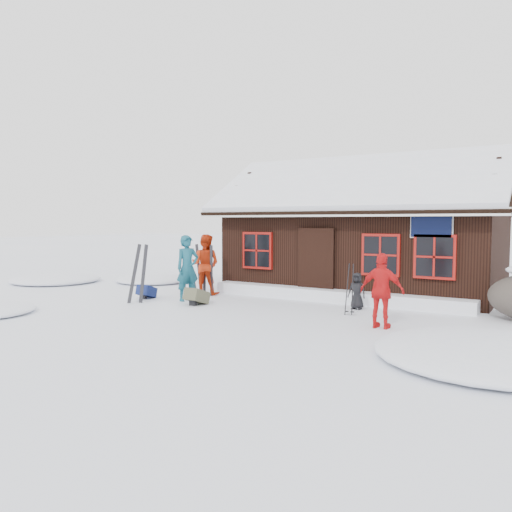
{
  "coord_description": "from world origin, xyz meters",
  "views": [
    {
      "loc": [
        6.99,
        -10.72,
        2.26
      ],
      "look_at": [
        -0.21,
        0.92,
        1.3
      ],
      "focal_mm": 35.0,
      "sensor_mm": 36.0,
      "label": 1
    }
  ],
  "objects_px": {
    "skier_orange_right": "(382,291)",
    "skier_crouched": "(357,291)",
    "backpack_olive": "(197,299)",
    "skier_teal": "(188,268)",
    "skier_orange_left": "(205,265)",
    "ski_poles": "(350,290)",
    "backpack_blue": "(147,294)",
    "ski_pair_left": "(139,274)"
  },
  "relations": [
    {
      "from": "backpack_blue",
      "to": "backpack_olive",
      "type": "relative_size",
      "value": 0.88
    },
    {
      "from": "skier_teal",
      "to": "ski_pair_left",
      "type": "height_order",
      "value": "skier_teal"
    },
    {
      "from": "skier_teal",
      "to": "skier_crouched",
      "type": "distance_m",
      "value": 4.75
    },
    {
      "from": "backpack_blue",
      "to": "backpack_olive",
      "type": "height_order",
      "value": "backpack_olive"
    },
    {
      "from": "skier_orange_right",
      "to": "backpack_blue",
      "type": "bearing_deg",
      "value": -2.76
    },
    {
      "from": "skier_orange_right",
      "to": "ski_poles",
      "type": "bearing_deg",
      "value": -43.29
    },
    {
      "from": "ski_poles",
      "to": "backpack_blue",
      "type": "xyz_separation_m",
      "value": [
        -5.99,
        -0.69,
        -0.46
      ]
    },
    {
      "from": "backpack_olive",
      "to": "skier_orange_left",
      "type": "bearing_deg",
      "value": 122.04
    },
    {
      "from": "skier_orange_left",
      "to": "skier_crouched",
      "type": "height_order",
      "value": "skier_orange_left"
    },
    {
      "from": "skier_crouched",
      "to": "ski_poles",
      "type": "distance_m",
      "value": 0.88
    },
    {
      "from": "skier_orange_right",
      "to": "skier_crouched",
      "type": "xyz_separation_m",
      "value": [
        -1.26,
        1.93,
        -0.33
      ]
    },
    {
      "from": "skier_teal",
      "to": "backpack_olive",
      "type": "distance_m",
      "value": 1.1
    },
    {
      "from": "skier_teal",
      "to": "skier_orange_right",
      "type": "height_order",
      "value": "skier_teal"
    },
    {
      "from": "ski_poles",
      "to": "skier_crouched",
      "type": "bearing_deg",
      "value": 98.93
    },
    {
      "from": "ski_poles",
      "to": "skier_teal",
      "type": "bearing_deg",
      "value": -175.54
    },
    {
      "from": "skier_teal",
      "to": "skier_orange_left",
      "type": "xyz_separation_m",
      "value": [
        -0.3,
        1.21,
        -0.0
      ]
    },
    {
      "from": "skier_teal",
      "to": "skier_orange_right",
      "type": "bearing_deg",
      "value": -72.66
    },
    {
      "from": "ski_poles",
      "to": "backpack_olive",
      "type": "height_order",
      "value": "ski_poles"
    },
    {
      "from": "ski_pair_left",
      "to": "backpack_olive",
      "type": "relative_size",
      "value": 2.84
    },
    {
      "from": "skier_teal",
      "to": "ski_pair_left",
      "type": "distance_m",
      "value": 1.36
    },
    {
      "from": "skier_orange_left",
      "to": "skier_crouched",
      "type": "distance_m",
      "value": 4.89
    },
    {
      "from": "skier_orange_right",
      "to": "backpack_blue",
      "type": "height_order",
      "value": "skier_orange_right"
    },
    {
      "from": "skier_orange_left",
      "to": "backpack_blue",
      "type": "height_order",
      "value": "skier_orange_left"
    },
    {
      "from": "backpack_olive",
      "to": "skier_teal",
      "type": "bearing_deg",
      "value": 148.96
    },
    {
      "from": "skier_crouched",
      "to": "ski_poles",
      "type": "relative_size",
      "value": 0.73
    },
    {
      "from": "skier_orange_left",
      "to": "backpack_olive",
      "type": "distance_m",
      "value": 2.05
    },
    {
      "from": "skier_crouched",
      "to": "backpack_blue",
      "type": "relative_size",
      "value": 1.8
    },
    {
      "from": "skier_orange_right",
      "to": "backpack_blue",
      "type": "xyz_separation_m",
      "value": [
        -7.12,
        0.38,
        -0.65
      ]
    },
    {
      "from": "skier_teal",
      "to": "skier_crouched",
      "type": "relative_size",
      "value": 1.98
    },
    {
      "from": "skier_teal",
      "to": "ski_poles",
      "type": "relative_size",
      "value": 1.45
    },
    {
      "from": "skier_teal",
      "to": "ski_pair_left",
      "type": "relative_size",
      "value": 1.11
    },
    {
      "from": "backpack_blue",
      "to": "backpack_olive",
      "type": "xyz_separation_m",
      "value": [
        1.94,
        -0.1,
        0.02
      ]
    },
    {
      "from": "skier_orange_right",
      "to": "skier_crouched",
      "type": "relative_size",
      "value": 1.69
    },
    {
      "from": "skier_crouched",
      "to": "ski_pair_left",
      "type": "distance_m",
      "value": 5.9
    },
    {
      "from": "skier_orange_right",
      "to": "backpack_olive",
      "type": "distance_m",
      "value": 5.22
    },
    {
      "from": "skier_teal",
      "to": "backpack_blue",
      "type": "relative_size",
      "value": 3.56
    },
    {
      "from": "skier_crouched",
      "to": "backpack_olive",
      "type": "bearing_deg",
      "value": -156.79
    },
    {
      "from": "backpack_blue",
      "to": "skier_teal",
      "type": "bearing_deg",
      "value": 2.54
    },
    {
      "from": "skier_teal",
      "to": "backpack_blue",
      "type": "xyz_separation_m",
      "value": [
        -1.28,
        -0.32,
        -0.79
      ]
    },
    {
      "from": "ski_pair_left",
      "to": "backpack_blue",
      "type": "bearing_deg",
      "value": 103.55
    },
    {
      "from": "skier_teal",
      "to": "skier_orange_right",
      "type": "distance_m",
      "value": 5.88
    },
    {
      "from": "backpack_blue",
      "to": "backpack_olive",
      "type": "bearing_deg",
      "value": -14.56
    }
  ]
}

